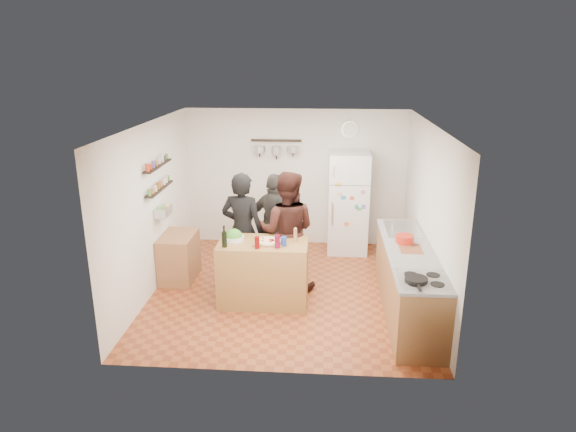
# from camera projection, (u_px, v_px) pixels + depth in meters

# --- Properties ---
(room_shell) EXTENTS (4.20, 4.20, 4.20)m
(room_shell) POSITION_uv_depth(u_px,v_px,m) (289.00, 204.00, 7.76)
(room_shell) COLOR brown
(room_shell) RESTS_ON ground
(prep_island) EXTENTS (1.25, 0.72, 0.91)m
(prep_island) POSITION_uv_depth(u_px,v_px,m) (263.00, 272.00, 7.30)
(prep_island) COLOR olive
(prep_island) RESTS_ON floor
(pizza_board) EXTENTS (0.42, 0.34, 0.02)m
(pizza_board) POSITION_uv_depth(u_px,v_px,m) (269.00, 242.00, 7.13)
(pizza_board) COLOR brown
(pizza_board) RESTS_ON prep_island
(pizza) EXTENTS (0.34, 0.34, 0.02)m
(pizza) POSITION_uv_depth(u_px,v_px,m) (269.00, 241.00, 7.13)
(pizza) COLOR beige
(pizza) RESTS_ON pizza_board
(salad_bowl) EXTENTS (0.30, 0.30, 0.06)m
(salad_bowl) POSITION_uv_depth(u_px,v_px,m) (234.00, 238.00, 7.23)
(salad_bowl) COLOR silver
(salad_bowl) RESTS_ON prep_island
(wine_bottle) EXTENTS (0.07, 0.07, 0.21)m
(wine_bottle) POSITION_uv_depth(u_px,v_px,m) (224.00, 239.00, 6.95)
(wine_bottle) COLOR black
(wine_bottle) RESTS_ON prep_island
(wine_glass_near) EXTENTS (0.07, 0.07, 0.17)m
(wine_glass_near) POSITION_uv_depth(u_px,v_px,m) (257.00, 243.00, 6.91)
(wine_glass_near) COLOR #560907
(wine_glass_near) RESTS_ON prep_island
(wine_glass_far) EXTENTS (0.07, 0.07, 0.18)m
(wine_glass_far) POSITION_uv_depth(u_px,v_px,m) (277.00, 242.00, 6.93)
(wine_glass_far) COLOR maroon
(wine_glass_far) RESTS_ON prep_island
(pepper_mill) EXTENTS (0.05, 0.05, 0.16)m
(pepper_mill) POSITION_uv_depth(u_px,v_px,m) (295.00, 236.00, 7.15)
(pepper_mill) COLOR #A06743
(pepper_mill) RESTS_ON prep_island
(salt_canister) EXTENTS (0.08, 0.08, 0.13)m
(salt_canister) POSITION_uv_depth(u_px,v_px,m) (284.00, 241.00, 7.00)
(salt_canister) COLOR navy
(salt_canister) RESTS_ON prep_island
(person_left) EXTENTS (0.72, 0.54, 1.78)m
(person_left) POSITION_uv_depth(u_px,v_px,m) (243.00, 230.00, 7.69)
(person_left) COLOR black
(person_left) RESTS_ON floor
(person_center) EXTENTS (0.94, 0.76, 1.81)m
(person_center) POSITION_uv_depth(u_px,v_px,m) (287.00, 231.00, 7.62)
(person_center) COLOR black
(person_center) RESTS_ON floor
(person_back) EXTENTS (1.04, 0.73, 1.64)m
(person_back) POSITION_uv_depth(u_px,v_px,m) (275.00, 224.00, 8.18)
(person_back) COLOR #2B2826
(person_back) RESTS_ON floor
(counter_run) EXTENTS (0.63, 2.63, 0.90)m
(counter_run) POSITION_uv_depth(u_px,v_px,m) (409.00, 282.00, 6.99)
(counter_run) COLOR #9E7042
(counter_run) RESTS_ON floor
(stove_top) EXTENTS (0.60, 0.62, 0.02)m
(stove_top) POSITION_uv_depth(u_px,v_px,m) (424.00, 280.00, 5.95)
(stove_top) COLOR white
(stove_top) RESTS_ON counter_run
(skillet) EXTENTS (0.26, 0.26, 0.05)m
(skillet) POSITION_uv_depth(u_px,v_px,m) (416.00, 280.00, 5.89)
(skillet) COLOR black
(skillet) RESTS_ON stove_top
(sink) EXTENTS (0.50, 0.80, 0.03)m
(sink) POSITION_uv_depth(u_px,v_px,m) (402.00, 229.00, 7.66)
(sink) COLOR silver
(sink) RESTS_ON counter_run
(cutting_board) EXTENTS (0.30, 0.40, 0.02)m
(cutting_board) POSITION_uv_depth(u_px,v_px,m) (411.00, 250.00, 6.89)
(cutting_board) COLOR #975637
(cutting_board) RESTS_ON counter_run
(red_bowl) EXTENTS (0.25, 0.25, 0.10)m
(red_bowl) POSITION_uv_depth(u_px,v_px,m) (405.00, 239.00, 7.11)
(red_bowl) COLOR red
(red_bowl) RESTS_ON counter_run
(fridge) EXTENTS (0.70, 0.68, 1.80)m
(fridge) POSITION_uv_depth(u_px,v_px,m) (348.00, 203.00, 9.10)
(fridge) COLOR white
(fridge) RESTS_ON floor
(wall_clock) EXTENTS (0.30, 0.03, 0.30)m
(wall_clock) POSITION_uv_depth(u_px,v_px,m) (350.00, 129.00, 9.03)
(wall_clock) COLOR silver
(wall_clock) RESTS_ON back_wall
(spice_shelf_lower) EXTENTS (0.12, 1.00, 0.02)m
(spice_shelf_lower) POSITION_uv_depth(u_px,v_px,m) (160.00, 189.00, 7.64)
(spice_shelf_lower) COLOR black
(spice_shelf_lower) RESTS_ON left_wall
(spice_shelf_upper) EXTENTS (0.12, 1.00, 0.02)m
(spice_shelf_upper) POSITION_uv_depth(u_px,v_px,m) (158.00, 166.00, 7.54)
(spice_shelf_upper) COLOR black
(spice_shelf_upper) RESTS_ON left_wall
(produce_basket) EXTENTS (0.18, 0.35, 0.14)m
(produce_basket) POSITION_uv_depth(u_px,v_px,m) (163.00, 211.00, 7.75)
(produce_basket) COLOR silver
(produce_basket) RESTS_ON left_wall
(side_table) EXTENTS (0.50, 0.80, 0.73)m
(side_table) POSITION_uv_depth(u_px,v_px,m) (179.00, 257.00, 8.08)
(side_table) COLOR #A87146
(side_table) RESTS_ON floor
(pot_rack) EXTENTS (0.90, 0.04, 0.04)m
(pot_rack) POSITION_uv_depth(u_px,v_px,m) (276.00, 141.00, 9.11)
(pot_rack) COLOR black
(pot_rack) RESTS_ON back_wall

